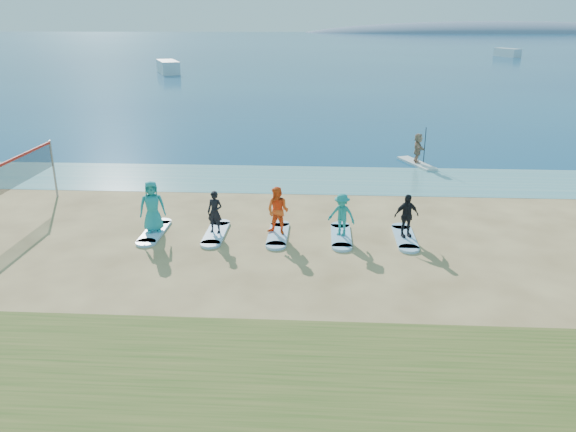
# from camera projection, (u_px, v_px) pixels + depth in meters

# --- Properties ---
(ground) EXTENTS (600.00, 600.00, 0.00)m
(ground) POSITION_uv_depth(u_px,v_px,m) (249.00, 270.00, 17.46)
(ground) COLOR tan
(ground) RESTS_ON ground
(shallow_water) EXTENTS (600.00, 600.00, 0.00)m
(shallow_water) POSITION_uv_depth(u_px,v_px,m) (276.00, 179.00, 27.34)
(shallow_water) COLOR teal
(shallow_water) RESTS_ON ground
(ocean) EXTENTS (600.00, 600.00, 0.00)m
(ocean) POSITION_uv_depth(u_px,v_px,m) (316.00, 44.00, 168.02)
(ocean) COLOR navy
(ocean) RESTS_ON ground
(island_ridge) EXTENTS (220.00, 56.00, 18.00)m
(island_ridge) POSITION_uv_depth(u_px,v_px,m) (500.00, 33.00, 294.41)
(island_ridge) COLOR slate
(island_ridge) RESTS_ON ground
(paddleboard) EXTENTS (1.80, 3.04, 0.12)m
(paddleboard) POSITION_uv_depth(u_px,v_px,m) (417.00, 163.00, 30.00)
(paddleboard) COLOR silver
(paddleboard) RESTS_ON ground
(paddleboarder) EXTENTS (0.49, 1.45, 1.56)m
(paddleboarder) POSITION_uv_depth(u_px,v_px,m) (418.00, 148.00, 29.72)
(paddleboarder) COLOR tan
(paddleboarder) RESTS_ON paddleboard
(boat_offshore_a) EXTENTS (4.93, 7.54, 1.74)m
(boat_offshore_a) POSITION_uv_depth(u_px,v_px,m) (168.00, 73.00, 79.42)
(boat_offshore_a) COLOR silver
(boat_offshore_a) RESTS_ON ground
(boat_offshore_b) EXTENTS (3.96, 6.70, 1.63)m
(boat_offshore_b) POSITION_uv_depth(u_px,v_px,m) (507.00, 57.00, 113.08)
(boat_offshore_b) COLOR silver
(boat_offshore_b) RESTS_ON ground
(surfboard_0) EXTENTS (0.70, 2.20, 0.09)m
(surfboard_0) POSITION_uv_depth(u_px,v_px,m) (154.00, 232.00, 20.44)
(surfboard_0) COLOR #99C8ED
(surfboard_0) RESTS_ON ground
(student_0) EXTENTS (1.06, 0.86, 1.87)m
(student_0) POSITION_uv_depth(u_px,v_px,m) (152.00, 206.00, 20.11)
(student_0) COLOR teal
(student_0) RESTS_ON surfboard_0
(surfboard_1) EXTENTS (0.70, 2.20, 0.09)m
(surfboard_1) POSITION_uv_depth(u_px,v_px,m) (216.00, 233.00, 20.31)
(surfboard_1) COLOR #99C8ED
(surfboard_1) RESTS_ON ground
(student_1) EXTENTS (0.64, 0.50, 1.54)m
(student_1) POSITION_uv_depth(u_px,v_px,m) (215.00, 212.00, 20.04)
(student_1) COLOR black
(student_1) RESTS_ON surfboard_1
(surfboard_2) EXTENTS (0.70, 2.20, 0.09)m
(surfboard_2) POSITION_uv_depth(u_px,v_px,m) (278.00, 235.00, 20.18)
(surfboard_2) COLOR #99C8ED
(surfboard_2) RESTS_ON ground
(student_2) EXTENTS (1.02, 0.92, 1.72)m
(student_2) POSITION_uv_depth(u_px,v_px,m) (278.00, 211.00, 19.88)
(student_2) COLOR #FF561A
(student_2) RESTS_ON surfboard_2
(surfboard_3) EXTENTS (0.70, 2.20, 0.09)m
(surfboard_3) POSITION_uv_depth(u_px,v_px,m) (341.00, 236.00, 20.05)
(surfboard_3) COLOR #99C8ED
(surfboard_3) RESTS_ON ground
(student_3) EXTENTS (1.13, 0.91, 1.53)m
(student_3) POSITION_uv_depth(u_px,v_px,m) (342.00, 215.00, 19.78)
(student_3) COLOR teal
(student_3) RESTS_ON surfboard_3
(surfboard_4) EXTENTS (0.70, 2.20, 0.09)m
(surfboard_4) POSITION_uv_depth(u_px,v_px,m) (405.00, 237.00, 19.93)
(surfboard_4) COLOR #99C8ED
(surfboard_4) RESTS_ON ground
(student_4) EXTENTS (0.98, 0.64, 1.55)m
(student_4) POSITION_uv_depth(u_px,v_px,m) (406.00, 216.00, 19.65)
(student_4) COLOR black
(student_4) RESTS_ON surfboard_4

